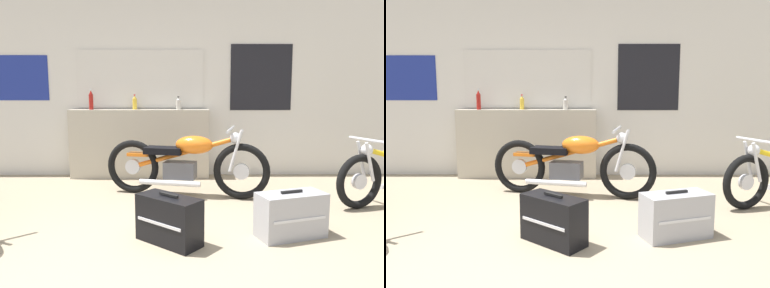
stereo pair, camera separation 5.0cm
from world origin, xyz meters
The scene contains 9 objects.
ground_plane centered at (0.00, 0.00, 0.00)m, with size 24.00×24.00×0.00m, color gray.
wall_back centered at (-0.01, 3.13, 1.40)m, with size 10.00×0.07×2.80m.
sill_counter centered at (-0.23, 2.95, 0.50)m, with size 2.03×0.28×1.01m.
bottle_leftmost centered at (-0.93, 2.92, 1.15)m, with size 0.06×0.06×0.31m.
bottle_left_center centered at (-0.30, 2.95, 1.11)m, with size 0.06×0.06×0.22m.
bottle_center centered at (0.34, 2.93, 1.09)m, with size 0.07×0.07×0.19m.
motorcycle_orange centered at (0.45, 1.93, 0.41)m, with size 2.00×0.70×0.85m.
hard_case_silver centered at (1.39, 0.62, 0.20)m, with size 0.65×0.45×0.42m.
hard_case_black centered at (0.32, 0.49, 0.20)m, with size 0.59×0.55×0.43m.
Camera 1 is at (0.50, -2.54, 1.28)m, focal length 35.00 mm.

